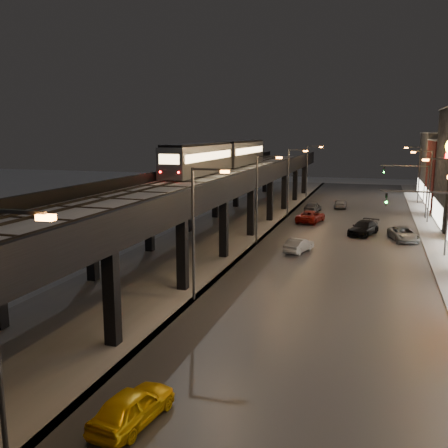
% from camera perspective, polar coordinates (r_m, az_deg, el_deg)
% --- Properties ---
extents(ground, '(220.00, 220.00, 0.00)m').
position_cam_1_polar(ground, '(23.32, -13.68, -18.73)').
color(ground, silver).
extents(road_surface, '(17.00, 120.00, 0.06)m').
position_cam_1_polar(road_surface, '(53.60, 13.27, -1.89)').
color(road_surface, '#46474D').
rests_on(road_surface, ground).
extents(sidewalk_right, '(4.00, 120.00, 0.14)m').
position_cam_1_polar(sidewalk_right, '(53.90, 23.94, -2.41)').
color(sidewalk_right, '#9FA1A8').
rests_on(sidewalk_right, ground).
extents(under_viaduct_pavement, '(11.00, 120.00, 0.06)m').
position_cam_1_polar(under_viaduct_pavement, '(56.08, -0.61, -1.07)').
color(under_viaduct_pavement, '#9FA1A8').
rests_on(under_viaduct_pavement, ground).
extents(elevated_viaduct, '(9.00, 100.00, 6.30)m').
position_cam_1_polar(elevated_viaduct, '(52.26, -1.68, 4.28)').
color(elevated_viaduct, black).
rests_on(elevated_viaduct, ground).
extents(viaduct_trackbed, '(8.40, 100.00, 0.32)m').
position_cam_1_polar(viaduct_trackbed, '(52.30, -1.65, 5.13)').
color(viaduct_trackbed, '#B2B7C1').
rests_on(viaduct_trackbed, elevated_viaduct).
extents(viaduct_parapet_streetside, '(0.30, 100.00, 1.10)m').
position_cam_1_polar(viaduct_parapet_streetside, '(51.05, 3.01, 5.52)').
color(viaduct_parapet_streetside, black).
rests_on(viaduct_parapet_streetside, elevated_viaduct).
extents(viaduct_parapet_far, '(0.30, 100.00, 1.10)m').
position_cam_1_polar(viaduct_parapet_far, '(53.84, -6.04, 5.73)').
color(viaduct_parapet_far, black).
rests_on(viaduct_parapet_far, elevated_viaduct).
extents(streetlight_left_0, '(2.57, 0.28, 9.00)m').
position_cam_1_polar(streetlight_left_0, '(17.74, -24.05, -10.36)').
color(streetlight_left_0, '#38383A').
rests_on(streetlight_left_0, ground).
extents(streetlight_left_1, '(2.57, 0.28, 9.00)m').
position_cam_1_polar(streetlight_left_1, '(32.89, -3.11, -0.10)').
color(streetlight_left_1, '#38383A').
rests_on(streetlight_left_1, ground).
extents(streetlight_left_2, '(2.57, 0.28, 9.00)m').
position_cam_1_polar(streetlight_left_2, '(49.96, 4.07, 3.53)').
color(streetlight_left_2, '#38383A').
rests_on(streetlight_left_2, ground).
extents(streetlight_right_2, '(2.56, 0.28, 9.00)m').
position_cam_1_polar(streetlight_right_2, '(49.04, 24.00, 2.52)').
color(streetlight_right_2, '#38383A').
rests_on(streetlight_right_2, ground).
extents(streetlight_left_3, '(2.57, 0.28, 9.00)m').
position_cam_1_polar(streetlight_left_3, '(67.52, 7.58, 5.28)').
color(streetlight_left_3, '#38383A').
rests_on(streetlight_left_3, ground).
extents(streetlight_right_3, '(2.56, 0.28, 9.00)m').
position_cam_1_polar(streetlight_right_3, '(66.84, 22.27, 4.54)').
color(streetlight_right_3, '#38383A').
rests_on(streetlight_right_3, ground).
extents(streetlight_left_4, '(2.57, 0.28, 9.00)m').
position_cam_1_polar(streetlight_left_4, '(85.27, 9.64, 6.29)').
color(streetlight_left_4, '#38383A').
rests_on(streetlight_left_4, ground).
extents(streetlight_right_4, '(2.56, 0.28, 9.00)m').
position_cam_1_polar(streetlight_right_4, '(84.73, 21.27, 5.70)').
color(streetlight_right_4, '#38383A').
rests_on(streetlight_right_4, ground).
extents(traffic_light_rig_a, '(6.10, 0.34, 7.00)m').
position_cam_1_polar(traffic_light_rig_a, '(40.19, 24.10, -0.13)').
color(traffic_light_rig_a, '#38383A').
rests_on(traffic_light_rig_a, ground).
extents(traffic_light_rig_b, '(6.10, 0.34, 7.00)m').
position_cam_1_polar(traffic_light_rig_b, '(69.81, 21.30, 4.22)').
color(traffic_light_rig_b, '#38383A').
rests_on(traffic_light_rig_b, ground).
extents(subway_train, '(2.84, 34.80, 3.39)m').
position_cam_1_polar(subway_train, '(64.85, -0.15, 7.88)').
color(subway_train, gray).
rests_on(subway_train, viaduct_trackbed).
extents(car_taxi, '(2.28, 4.37, 1.42)m').
position_cam_1_polar(car_taxi, '(20.97, -10.41, -19.93)').
color(car_taxi, '#EFB606').
rests_on(car_taxi, ground).
extents(car_near_white, '(2.46, 4.28, 1.34)m').
position_cam_1_polar(car_near_white, '(47.69, 8.54, -2.47)').
color(car_near_white, '#A5A7AC').
rests_on(car_near_white, ground).
extents(car_mid_silver, '(3.47, 5.77, 1.50)m').
position_cam_1_polar(car_mid_silver, '(63.62, 9.88, 0.82)').
color(car_mid_silver, maroon).
rests_on(car_mid_silver, ground).
extents(car_mid_dark, '(1.90, 4.40, 1.26)m').
position_cam_1_polar(car_mid_dark, '(76.50, 13.19, 2.23)').
color(car_mid_dark, gray).
rests_on(car_mid_dark, ground).
extents(car_far_white, '(2.26, 4.51, 1.48)m').
position_cam_1_polar(car_far_white, '(71.79, 10.10, 1.90)').
color(car_far_white, '#484B55').
rests_on(car_far_white, ground).
extents(car_onc_dark, '(3.46, 5.44, 1.40)m').
position_cam_1_polar(car_onc_dark, '(55.24, 19.83, -1.17)').
color(car_onc_dark, gray).
rests_on(car_onc_dark, ground).
extents(car_onc_white, '(3.67, 5.65, 1.52)m').
position_cam_1_polar(car_onc_white, '(57.19, 15.65, -0.49)').
color(car_onc_white, black).
rests_on(car_onc_white, ground).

